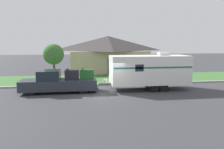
% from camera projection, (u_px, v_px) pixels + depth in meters
% --- Properties ---
extents(ground_plane, '(120.00, 120.00, 0.00)m').
position_uv_depth(ground_plane, '(109.00, 94.00, 17.50)').
color(ground_plane, '#38383D').
extents(curb_strip, '(80.00, 0.30, 0.14)m').
position_uv_depth(curb_strip, '(104.00, 85.00, 21.16)').
color(curb_strip, '#999993').
rests_on(curb_strip, ground_plane).
extents(lawn_strip, '(80.00, 7.00, 0.03)m').
position_uv_depth(lawn_strip, '(100.00, 79.00, 24.74)').
color(lawn_strip, '#3D6B33').
rests_on(lawn_strip, ground_plane).
extents(house_across_street, '(11.25, 7.71, 5.02)m').
position_uv_depth(house_across_street, '(108.00, 53.00, 31.38)').
color(house_across_street, tan).
rests_on(house_across_street, ground_plane).
extents(pickup_truck, '(6.28, 1.94, 1.99)m').
position_uv_depth(pickup_truck, '(59.00, 82.00, 18.08)').
color(pickup_truck, black).
rests_on(pickup_truck, ground_plane).
extents(travel_trailer, '(7.81, 2.50, 3.26)m').
position_uv_depth(travel_trailer, '(149.00, 70.00, 19.06)').
color(travel_trailer, black).
rests_on(travel_trailer, ground_plane).
extents(mailbox, '(0.48, 0.20, 1.41)m').
position_uv_depth(mailbox, '(141.00, 72.00, 22.65)').
color(mailbox, brown).
rests_on(mailbox, ground_plane).
extents(tree_in_yard, '(2.22, 2.22, 3.97)m').
position_uv_depth(tree_in_yard, '(54.00, 54.00, 23.36)').
color(tree_in_yard, brown).
rests_on(tree_in_yard, ground_plane).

